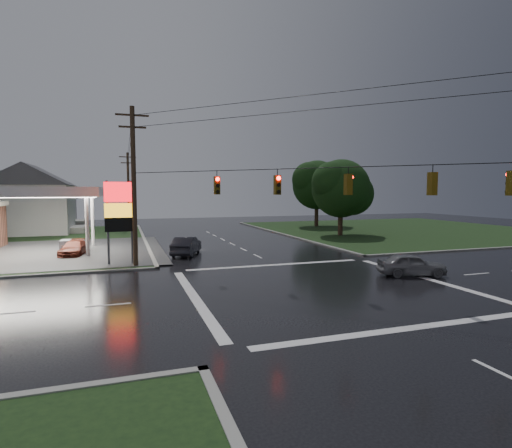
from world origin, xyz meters
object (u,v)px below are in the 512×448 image
object	(u,v)px
pylon_sign	(119,209)
car_pump	(74,248)
car_north	(186,246)
car_crossing	(411,265)
tree_ne_near	(342,189)
tree_ne_far	(318,185)
house_near	(31,198)
utility_pole_n	(128,190)
house_far	(41,197)
utility_pole_nw	(134,184)

from	to	relation	value
pylon_sign	car_pump	size ratio (longest dim) A/B	1.44
car_north	car_crossing	world-z (taller)	car_north
pylon_sign	car_crossing	size ratio (longest dim) A/B	1.47
pylon_sign	car_north	xyz separation A→B (m)	(5.15, 3.11, -3.25)
tree_ne_near	car_north	world-z (taller)	tree_ne_near
pylon_sign	tree_ne_far	xyz separation A→B (m)	(27.65, 23.49, 2.17)
house_near	utility_pole_n	bearing A→B (deg)	9.91
utility_pole_n	house_far	world-z (taller)	utility_pole_n
car_north	car_crossing	bearing A→B (deg)	155.31
pylon_sign	utility_pole_n	distance (m)	27.56
pylon_sign	car_pump	bearing A→B (deg)	122.59
house_far	utility_pole_nw	bearing A→B (deg)	-72.08
car_pump	utility_pole_nw	bearing A→B (deg)	-45.91
pylon_sign	house_near	distance (m)	27.56
utility_pole_n	car_crossing	world-z (taller)	utility_pole_n
utility_pole_n	tree_ne_near	bearing A→B (deg)	-34.10
utility_pole_nw	tree_ne_far	bearing A→B (deg)	42.59
pylon_sign	house_far	distance (m)	39.21
car_crossing	tree_ne_far	bearing A→B (deg)	1.46
utility_pole_nw	tree_ne_near	xyz separation A→B (m)	(23.64, 12.49, -0.16)
house_near	tree_ne_near	world-z (taller)	tree_ne_near
pylon_sign	car_pump	xyz separation A→B (m)	(-3.65, 5.70, -3.41)
house_near	tree_ne_far	size ratio (longest dim) A/B	1.13
utility_pole_nw	house_far	bearing A→B (deg)	107.92
tree_ne_near	car_pump	distance (m)	29.30
utility_pole_n	car_north	xyz separation A→B (m)	(4.15, -24.39, -4.71)
pylon_sign	car_pump	world-z (taller)	pylon_sign
house_far	house_near	bearing A→B (deg)	-85.24
tree_ne_near	car_crossing	size ratio (longest dim) A/B	2.20
utility_pole_n	car_crossing	distance (m)	40.75
car_crossing	car_pump	size ratio (longest dim) A/B	0.98
utility_pole_n	utility_pole_nw	bearing A→B (deg)	-90.00
utility_pole_nw	car_north	size ratio (longest dim) A/B	2.38
pylon_sign	house_far	bearing A→B (deg)	106.98
tree_ne_near	car_crossing	xyz separation A→B (m)	(-7.44, -21.08, -4.86)
utility_pole_nw	car_crossing	world-z (taller)	utility_pole_nw
pylon_sign	house_near	bearing A→B (deg)	112.28
tree_ne_near	utility_pole_n	bearing A→B (deg)	145.90
utility_pole_n	house_far	size ratio (longest dim) A/B	0.95
house_near	car_pump	xyz separation A→B (m)	(6.81, -19.80, -3.80)
utility_pole_n	tree_ne_far	xyz separation A→B (m)	(26.65, -4.01, 0.71)
utility_pole_nw	tree_ne_near	distance (m)	26.74
house_near	house_far	bearing A→B (deg)	94.76
car_pump	house_far	bearing A→B (deg)	113.15
tree_ne_far	car_crossing	size ratio (longest dim) A/B	2.40
utility_pole_n	house_near	distance (m)	11.67
pylon_sign	tree_ne_near	size ratio (longest dim) A/B	0.67
car_north	utility_pole_n	bearing A→B (deg)	-58.56
utility_pole_nw	house_far	distance (m)	40.48
car_north	house_near	bearing A→B (deg)	-33.35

